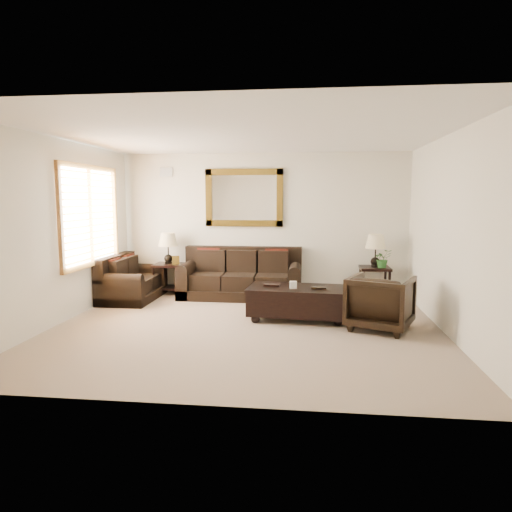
# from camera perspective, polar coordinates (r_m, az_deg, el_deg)

# --- Properties ---
(room) EXTENTS (5.51, 5.01, 2.71)m
(room) POSITION_cam_1_polar(r_m,az_deg,el_deg) (6.36, -1.35, 2.84)
(room) COLOR #856F5C
(room) RESTS_ON ground
(window) EXTENTS (0.07, 1.96, 1.66)m
(window) POSITION_cam_1_polar(r_m,az_deg,el_deg) (8.03, -19.95, 4.74)
(window) COLOR white
(window) RESTS_ON room
(mirror) EXTENTS (1.50, 0.06, 1.10)m
(mirror) POSITION_cam_1_polar(r_m,az_deg,el_deg) (8.84, -1.51, 7.29)
(mirror) COLOR #45300D
(mirror) RESTS_ON room
(air_vent) EXTENTS (0.25, 0.02, 0.18)m
(air_vent) POSITION_cam_1_polar(r_m,az_deg,el_deg) (9.21, -11.16, 10.27)
(air_vent) COLOR #999999
(air_vent) RESTS_ON room
(sofa) EXTENTS (2.24, 0.97, 0.92)m
(sofa) POSITION_cam_1_polar(r_m,az_deg,el_deg) (8.56, -1.86, -2.91)
(sofa) COLOR black
(sofa) RESTS_ON room
(loveseat) EXTENTS (0.85, 1.43, 0.81)m
(loveseat) POSITION_cam_1_polar(r_m,az_deg,el_deg) (8.67, -15.46, -3.29)
(loveseat) COLOR black
(loveseat) RESTS_ON room
(end_table_left) EXTENTS (0.54, 0.54, 1.18)m
(end_table_left) POSITION_cam_1_polar(r_m,az_deg,el_deg) (8.95, -10.90, 0.23)
(end_table_left) COLOR black
(end_table_left) RESTS_ON room
(end_table_right) EXTENTS (0.54, 0.54, 1.19)m
(end_table_right) POSITION_cam_1_polar(r_m,az_deg,el_deg) (8.62, 14.68, -0.10)
(end_table_right) COLOR black
(end_table_right) RESTS_ON room
(coffee_table) EXTENTS (1.53, 0.91, 0.62)m
(coffee_table) POSITION_cam_1_polar(r_m,az_deg,el_deg) (7.00, 5.14, -5.40)
(coffee_table) COLOR black
(coffee_table) RESTS_ON room
(armchair) EXTENTS (1.06, 1.03, 0.84)m
(armchair) POSITION_cam_1_polar(r_m,az_deg,el_deg) (6.66, 15.31, -5.30)
(armchair) COLOR black
(armchair) RESTS_ON floor
(potted_plant) EXTENTS (0.40, 0.42, 0.26)m
(potted_plant) POSITION_cam_1_polar(r_m,az_deg,el_deg) (8.55, 15.54, -0.56)
(potted_plant) COLOR #1F501B
(potted_plant) RESTS_ON end_table_right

